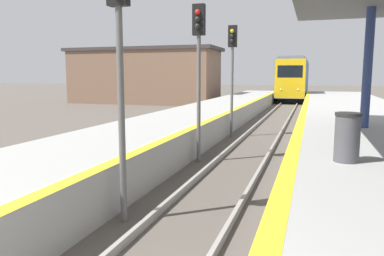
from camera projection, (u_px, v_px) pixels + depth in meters
name	position (u px, v px, depth m)	size (l,w,h in m)	color
train	(294.00, 79.00, 41.88)	(2.75, 17.69, 4.42)	black
signal_near	(119.00, 39.00, 6.46)	(0.36, 0.31, 4.76)	#595959
signal_mid	(199.00, 54.00, 11.19)	(0.36, 0.31, 4.76)	#595959
signal_far	(232.00, 60.00, 15.92)	(0.36, 0.31, 4.76)	#595959
trash_bin	(347.00, 137.00, 7.31)	(0.50, 0.50, 0.97)	#4C4C51
station_building	(144.00, 76.00, 35.79)	(14.49, 5.48, 5.20)	brown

